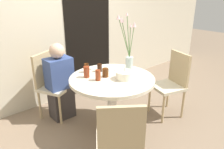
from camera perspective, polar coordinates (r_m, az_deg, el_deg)
ground_plane at (r=3.01m, az=-0.00°, el=-13.81°), size 16.00×16.00×0.00m
wall_back at (r=3.52m, az=-13.88°, el=13.71°), size 8.00×0.05×2.60m
doorway_panel at (r=3.81m, az=-6.15°, el=10.55°), size 0.90×0.01×2.05m
dining_table at (r=2.71m, az=-0.00°, el=-3.49°), size 1.04×1.04×0.73m
chair_far_back at (r=3.19m, az=-15.79°, el=-1.74°), size 0.54×0.54×0.93m
chair_near_front at (r=1.95m, az=2.02°, el=-17.06°), size 0.56×0.56×0.93m
chair_right_flank at (r=3.21m, az=15.48°, el=-1.56°), size 0.50×0.50×0.93m
birthday_cake at (r=2.60m, az=3.28°, el=-0.15°), size 0.21×0.21×0.14m
flower_vase at (r=2.81m, az=4.28°, el=6.05°), size 0.28×0.21×0.74m
side_plate at (r=2.94m, az=-0.24°, el=1.52°), size 0.19×0.19×0.01m
drink_glass_0 at (r=2.56m, az=-3.69°, el=-0.19°), size 0.06×0.06×0.13m
drink_glass_1 at (r=2.66m, az=-1.74°, el=0.50°), size 0.08×0.08×0.11m
drink_glass_2 at (r=2.66m, az=-6.67°, el=0.67°), size 0.07×0.07×0.14m
drink_glass_3 at (r=2.84m, az=-3.26°, el=1.78°), size 0.06×0.06×0.10m
drink_glass_4 at (r=2.83m, az=-6.66°, el=1.72°), size 0.06×0.06×0.11m
person_guest at (r=3.10m, az=-13.42°, el=-2.49°), size 0.34×0.24×1.09m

